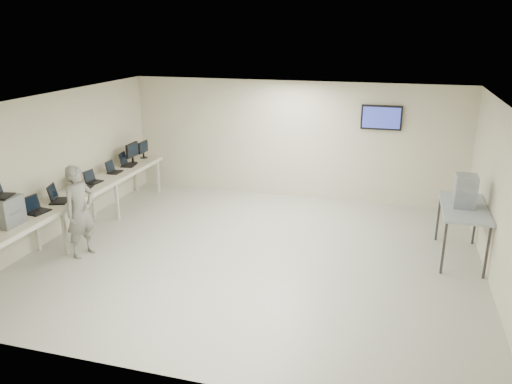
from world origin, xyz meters
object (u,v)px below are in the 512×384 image
(equipment_box, at_px, (5,211))
(soldier, at_px, (80,211))
(workbench, at_px, (78,195))
(side_table, at_px, (464,210))

(equipment_box, relative_size, soldier, 0.29)
(workbench, height_order, soldier, soldier)
(equipment_box, bearing_deg, workbench, 88.17)
(soldier, xyz_separation_m, side_table, (6.58, 1.71, 0.07))
(equipment_box, height_order, side_table, equipment_box)
(workbench, distance_m, soldier, 1.02)
(workbench, relative_size, soldier, 3.56)
(equipment_box, xyz_separation_m, soldier, (0.67, 1.00, -0.30))
(workbench, bearing_deg, side_table, 7.09)
(workbench, relative_size, equipment_box, 12.41)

